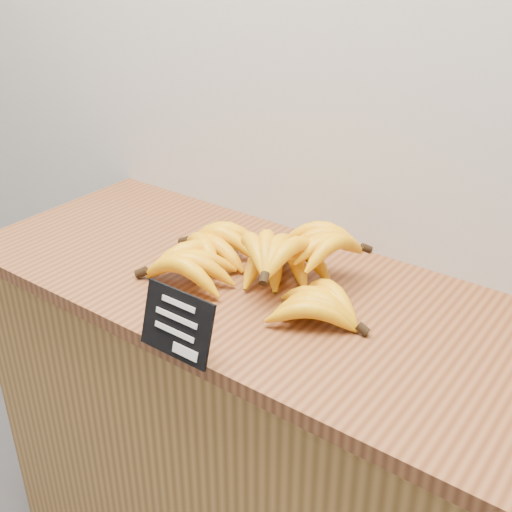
# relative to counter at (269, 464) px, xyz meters

# --- Properties ---
(counter) EXTENTS (1.31, 0.50, 0.90)m
(counter) POSITION_rel_counter_xyz_m (0.00, 0.00, 0.00)
(counter) COLOR #A77636
(counter) RESTS_ON ground
(counter_top) EXTENTS (1.32, 0.54, 0.03)m
(counter_top) POSITION_rel_counter_xyz_m (0.00, 0.00, 0.47)
(counter_top) COLOR brown
(counter_top) RESTS_ON counter
(chalkboard_sign) EXTENTS (0.14, 0.04, 0.11)m
(chalkboard_sign) POSITION_rel_counter_xyz_m (-0.00, -0.27, 0.54)
(chalkboard_sign) COLOR black
(chalkboard_sign) RESTS_ON counter_top
(banana_pile) EXTENTS (0.50, 0.33, 0.12)m
(banana_pile) POSITION_rel_counter_xyz_m (-0.03, 0.01, 0.53)
(banana_pile) COLOR #F2AF09
(banana_pile) RESTS_ON counter_top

